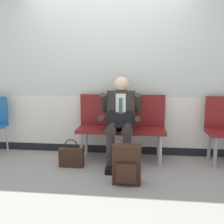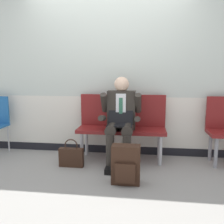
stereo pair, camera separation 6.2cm
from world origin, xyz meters
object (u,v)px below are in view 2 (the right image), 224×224
backpack (126,165)px  handbag (71,157)px  bench_with_person (122,122)px  person_seated (121,118)px

backpack → handbag: backpack is taller
bench_with_person → handbag: size_ratio=3.27×
bench_with_person → person_seated: 0.23m
backpack → handbag: size_ratio=1.17×
backpack → bench_with_person: bearing=98.5°
person_seated → backpack: bearing=-78.9°
bench_with_person → person_seated: bearing=-90.0°
backpack → handbag: 0.89m
bench_with_person → person_seated: (-0.00, -0.20, 0.10)m
handbag → person_seated: bearing=19.7°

